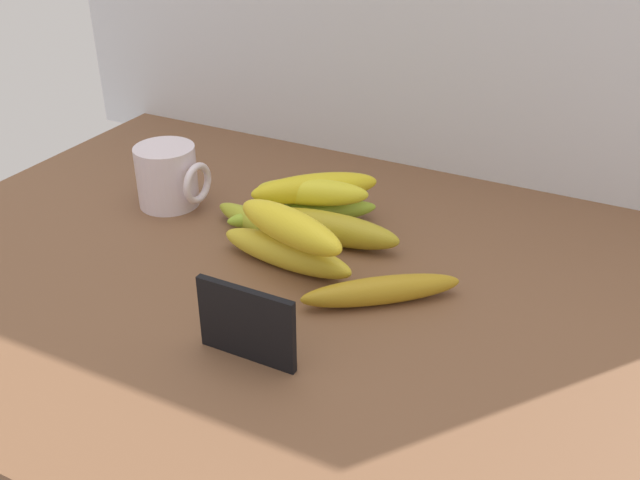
{
  "coord_description": "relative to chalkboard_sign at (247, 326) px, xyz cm",
  "views": [
    {
      "loc": [
        34.89,
        -63.51,
        50.05
      ],
      "look_at": [
        1.39,
        1.88,
        8.0
      ],
      "focal_mm": 40.16,
      "sensor_mm": 36.0,
      "label": 1
    }
  ],
  "objects": [
    {
      "name": "banana_1",
      "position": [
        -8.47,
        27.52,
        -2.15
      ],
      "size": [
        18.13,
        15.83,
        3.42
      ],
      "primitive_type": "ellipsoid",
      "rotation": [
        0.0,
        0.0,
        0.69
      ],
      "color": "#97BD2E",
      "rests_on": "counter_top"
    },
    {
      "name": "banana_2",
      "position": [
        -3.15,
        24.88,
        -1.7
      ],
      "size": [
        19.42,
        5.72,
        4.3
      ],
      "primitive_type": "ellipsoid",
      "rotation": [
        0.0,
        0.0,
        3.22
      ],
      "color": "gold",
      "rests_on": "counter_top"
    },
    {
      "name": "chalkboard_sign",
      "position": [
        0.0,
        0.0,
        0.0
      ],
      "size": [
        11.0,
        1.8,
        8.4
      ],
      "color": "black",
      "rests_on": "counter_top"
    },
    {
      "name": "banana_4",
      "position": [
        -11.02,
        22.09,
        -2.23
      ],
      "size": [
        18.94,
        8.34,
        3.26
      ],
      "primitive_type": "ellipsoid",
      "rotation": [
        0.0,
        0.0,
        2.86
      ],
      "color": "#AAB62E",
      "rests_on": "counter_top"
    },
    {
      "name": "counter_top",
      "position": [
        -1.91,
        15.25,
        -5.36
      ],
      "size": [
        110.0,
        76.0,
        3.0
      ],
      "primitive_type": "cube",
      "color": "brown",
      "rests_on": "ground"
    },
    {
      "name": "banana_0",
      "position": [
        8.28,
        15.6,
        -2.22
      ],
      "size": [
        16.68,
        14.4,
        3.27
      ],
      "primitive_type": "ellipsoid",
      "rotation": [
        0.0,
        0.0,
        0.68
      ],
      "color": "#B2881D",
      "rests_on": "counter_top"
    },
    {
      "name": "coffee_mug",
      "position": [
        -28.54,
        24.45,
        0.55
      ],
      "size": [
        10.1,
        8.6,
        8.81
      ],
      "color": "silver",
      "rests_on": "counter_top"
    },
    {
      "name": "banana_3",
      "position": [
        -5.21,
        17.11,
        -1.87
      ],
      "size": [
        18.84,
        5.56,
        3.98
      ],
      "primitive_type": "ellipsoid",
      "rotation": [
        0.0,
        0.0,
        3.06
      ],
      "color": "gold",
      "rests_on": "counter_top"
    },
    {
      "name": "banana_7",
      "position": [
        -7.11,
        27.72,
        1.4
      ],
      "size": [
        15.41,
        8.57,
        3.68
      ],
      "primitive_type": "ellipsoid",
      "rotation": [
        0.0,
        0.0,
        0.35
      ],
      "color": "yellow",
      "rests_on": "banana_1"
    },
    {
      "name": "banana_5",
      "position": [
        -7.25,
        28.76,
        1.53
      ],
      "size": [
        15.69,
        14.43,
        3.95
      ],
      "primitive_type": "ellipsoid",
      "rotation": [
        0.0,
        0.0,
        0.72
      ],
      "color": "yellow",
      "rests_on": "banana_1"
    },
    {
      "name": "banana_6",
      "position": [
        -4.24,
        16.55,
        2.31
      ],
      "size": [
        17.04,
        8.95,
        4.36
      ],
      "primitive_type": "ellipsoid",
      "rotation": [
        0.0,
        0.0,
        2.85
      ],
      "color": "yellow",
      "rests_on": "banana_3"
    }
  ]
}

